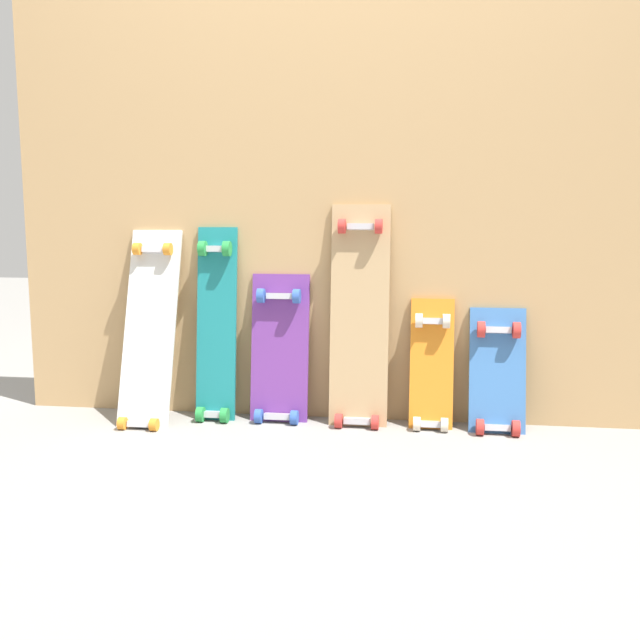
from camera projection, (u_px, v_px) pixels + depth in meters
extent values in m
plane|color=gray|center=(322.00, 420.00, 2.99)|extent=(12.00, 12.00, 0.00)
cube|color=tan|center=(325.00, 202.00, 2.93)|extent=(2.58, 0.04, 1.77)
cube|color=silver|center=(149.00, 336.00, 2.95)|extent=(0.21, 0.28, 0.85)
cube|color=#B7B7BF|center=(140.00, 424.00, 2.87)|extent=(0.09, 0.04, 0.03)
cube|color=#B7B7BF|center=(154.00, 250.00, 2.98)|extent=(0.09, 0.04, 0.03)
cylinder|color=orange|center=(122.00, 423.00, 2.86)|extent=(0.03, 0.05, 0.05)
cylinder|color=orange|center=(154.00, 425.00, 2.84)|extent=(0.03, 0.05, 0.05)
cylinder|color=orange|center=(137.00, 249.00, 2.97)|extent=(0.03, 0.05, 0.05)
cylinder|color=orange|center=(168.00, 249.00, 2.96)|extent=(0.03, 0.05, 0.05)
cube|color=#197A7F|center=(217.00, 332.00, 2.99)|extent=(0.16, 0.12, 0.85)
cube|color=#B7B7BF|center=(214.00, 414.00, 2.98)|extent=(0.07, 0.04, 0.03)
cube|color=#B7B7BF|center=(216.00, 249.00, 2.96)|extent=(0.07, 0.04, 0.03)
cylinder|color=#268C3F|center=(200.00, 414.00, 2.97)|extent=(0.03, 0.06, 0.06)
cylinder|color=#268C3F|center=(225.00, 415.00, 2.95)|extent=(0.03, 0.06, 0.06)
cylinder|color=#268C3F|center=(203.00, 249.00, 2.95)|extent=(0.03, 0.06, 0.06)
cylinder|color=#268C3F|center=(227.00, 249.00, 2.94)|extent=(0.03, 0.06, 0.06)
cube|color=#6B338C|center=(280.00, 356.00, 2.98)|extent=(0.24, 0.11, 0.66)
cube|color=#B7B7BF|center=(277.00, 416.00, 2.95)|extent=(0.11, 0.04, 0.03)
cube|color=#B7B7BF|center=(280.00, 296.00, 2.95)|extent=(0.11, 0.04, 0.03)
cylinder|color=#3359B2|center=(259.00, 416.00, 2.95)|extent=(0.03, 0.06, 0.06)
cylinder|color=#3359B2|center=(294.00, 418.00, 2.93)|extent=(0.03, 0.06, 0.06)
cylinder|color=#3359B2|center=(261.00, 296.00, 2.94)|extent=(0.03, 0.06, 0.06)
cylinder|color=#3359B2|center=(297.00, 296.00, 2.92)|extent=(0.03, 0.06, 0.06)
cube|color=tan|center=(359.00, 324.00, 2.90)|extent=(0.23, 0.12, 0.94)
cube|color=#B7B7BF|center=(357.00, 421.00, 2.89)|extent=(0.10, 0.04, 0.03)
cube|color=#B7B7BF|center=(361.00, 227.00, 2.87)|extent=(0.10, 0.04, 0.03)
cylinder|color=red|center=(339.00, 421.00, 2.88)|extent=(0.03, 0.06, 0.06)
cylinder|color=red|center=(375.00, 422.00, 2.86)|extent=(0.03, 0.06, 0.06)
cylinder|color=red|center=(342.00, 226.00, 2.86)|extent=(0.03, 0.06, 0.06)
cylinder|color=red|center=(379.00, 226.00, 2.84)|extent=(0.03, 0.06, 0.06)
cube|color=orange|center=(431.00, 372.00, 2.89)|extent=(0.17, 0.13, 0.58)
cube|color=#B7B7BF|center=(431.00, 424.00, 2.85)|extent=(0.08, 0.04, 0.03)
cube|color=#B7B7BF|center=(433.00, 321.00, 2.87)|extent=(0.08, 0.04, 0.03)
cylinder|color=beige|center=(417.00, 424.00, 2.84)|extent=(0.03, 0.06, 0.06)
cylinder|color=beige|center=(444.00, 425.00, 2.83)|extent=(0.03, 0.06, 0.06)
cylinder|color=beige|center=(419.00, 321.00, 2.86)|extent=(0.03, 0.06, 0.06)
cylinder|color=beige|center=(446.00, 321.00, 2.85)|extent=(0.03, 0.06, 0.06)
cube|color=#386BAD|center=(497.00, 379.00, 2.84)|extent=(0.22, 0.15, 0.54)
cube|color=#B7B7BF|center=(497.00, 428.00, 2.80)|extent=(0.10, 0.04, 0.03)
cube|color=#B7B7BF|center=(498.00, 330.00, 2.84)|extent=(0.10, 0.04, 0.03)
cylinder|color=red|center=(480.00, 427.00, 2.79)|extent=(0.03, 0.06, 0.06)
cylinder|color=red|center=(516.00, 429.00, 2.77)|extent=(0.03, 0.06, 0.06)
cylinder|color=red|center=(481.00, 329.00, 2.83)|extent=(0.03, 0.06, 0.06)
cylinder|color=red|center=(517.00, 330.00, 2.81)|extent=(0.03, 0.06, 0.06)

